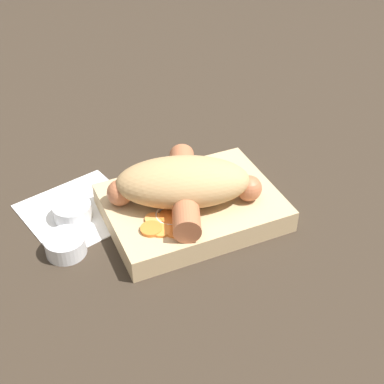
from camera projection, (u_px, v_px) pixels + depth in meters
The scene contains 8 objects.
ground_plane at pixel (192, 216), 0.72m from camera, with size 3.00×3.00×0.00m, color #33281E.
food_tray at pixel (192, 207), 0.71m from camera, with size 0.22×0.17×0.03m.
bread_roll at pixel (183, 182), 0.68m from camera, with size 0.19×0.14×0.06m.
sausage at pixel (185, 190), 0.68m from camera, with size 0.19×0.17×0.03m.
pickled_veggies at pixel (167, 222), 0.66m from camera, with size 0.07×0.07×0.00m.
napkin at pixel (79, 211), 0.73m from camera, with size 0.17×0.17×0.00m.
condiment_cup_near at pixel (73, 213), 0.71m from camera, with size 0.05×0.05×0.02m.
condiment_cup_far at pixel (66, 245), 0.66m from camera, with size 0.05×0.05×0.02m.
Camera 1 is at (0.22, 0.50, 0.47)m, focal length 50.00 mm.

